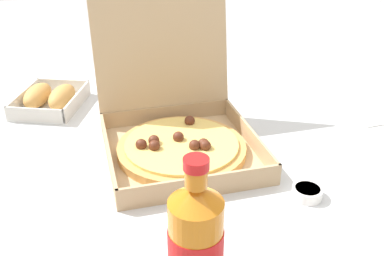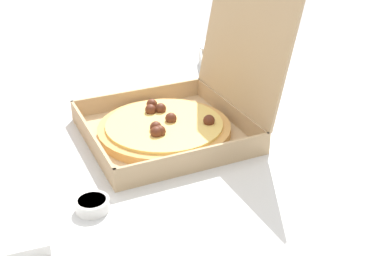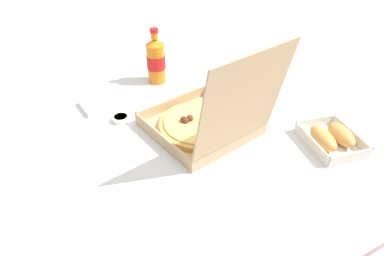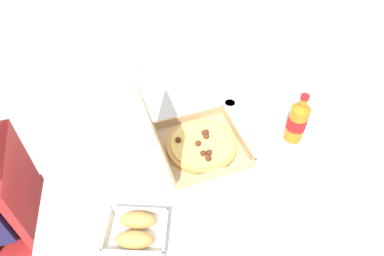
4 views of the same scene
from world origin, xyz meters
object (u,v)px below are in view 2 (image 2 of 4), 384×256
object	(u,v)px
pizza_box_open	(179,112)
dipping_sauce_cup	(92,204)
bread_side_box	(236,61)
napkin_pile	(9,236)

from	to	relation	value
pizza_box_open	dipping_sauce_cup	bearing A→B (deg)	-42.00
bread_side_box	dipping_sauce_cup	size ratio (longest dim) A/B	3.89
dipping_sauce_cup	bread_side_box	bearing A→B (deg)	140.72
dipping_sauce_cup	pizza_box_open	bearing A→B (deg)	138.00
pizza_box_open	dipping_sauce_cup	size ratio (longest dim) A/B	7.50
pizza_box_open	bread_side_box	xyz separation A→B (m)	(-0.32, 0.24, -0.02)
bread_side_box	dipping_sauce_cup	xyz separation A→B (m)	(0.54, -0.44, -0.01)
napkin_pile	dipping_sauce_cup	world-z (taller)	same
pizza_box_open	napkin_pile	distance (m)	0.43
napkin_pile	dipping_sauce_cup	bearing A→B (deg)	109.72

